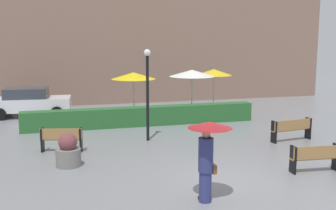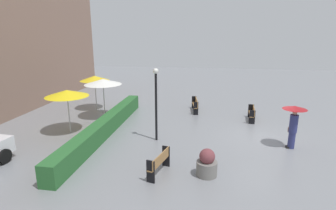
{
  "view_description": "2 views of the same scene",
  "coord_description": "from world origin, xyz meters",
  "px_view_note": "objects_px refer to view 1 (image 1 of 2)",
  "views": [
    {
      "loc": [
        -4.62,
        -10.46,
        4.12
      ],
      "look_at": [
        -0.43,
        4.57,
        1.6
      ],
      "focal_mm": 43.19,
      "sensor_mm": 36.0,
      "label": 1
    },
    {
      "loc": [
        -14.02,
        2.81,
        5.42
      ],
      "look_at": [
        0.25,
        5.06,
        1.57
      ],
      "focal_mm": 28.91,
      "sensor_mm": 36.0,
      "label": 2
    }
  ],
  "objects_px": {
    "planter_pot": "(68,152)",
    "patio_umbrella_yellow": "(133,76)",
    "lamp_post": "(147,85)",
    "pedestrian_with_umbrella": "(208,148)",
    "bench_near_right": "(315,156)",
    "parked_car": "(30,102)",
    "patio_umbrella_white": "(192,73)",
    "bench_far_left": "(61,138)",
    "patio_umbrella_yellow_far": "(214,72)",
    "bench_far_right": "(292,128)"
  },
  "relations": [
    {
      "from": "planter_pot",
      "to": "patio_umbrella_yellow",
      "type": "xyz_separation_m",
      "value": [
        3.66,
        7.69,
        1.76
      ]
    },
    {
      "from": "patio_umbrella_yellow",
      "to": "planter_pot",
      "type": "bearing_deg",
      "value": -115.44
    },
    {
      "from": "lamp_post",
      "to": "pedestrian_with_umbrella",
      "type": "bearing_deg",
      "value": -89.57
    },
    {
      "from": "bench_near_right",
      "to": "parked_car",
      "type": "distance_m",
      "value": 15.35
    },
    {
      "from": "pedestrian_with_umbrella",
      "to": "patio_umbrella_white",
      "type": "distance_m",
      "value": 11.35
    },
    {
      "from": "patio_umbrella_yellow",
      "to": "lamp_post",
      "type": "bearing_deg",
      "value": -94.25
    },
    {
      "from": "bench_far_left",
      "to": "patio_umbrella_yellow_far",
      "type": "bearing_deg",
      "value": 36.42
    },
    {
      "from": "bench_far_left",
      "to": "planter_pot",
      "type": "xyz_separation_m",
      "value": [
        0.19,
        -1.84,
        -0.05
      ]
    },
    {
      "from": "bench_far_right",
      "to": "bench_far_left",
      "type": "bearing_deg",
      "value": 174.56
    },
    {
      "from": "pedestrian_with_umbrella",
      "to": "planter_pot",
      "type": "xyz_separation_m",
      "value": [
        -3.34,
        4.0,
        -0.95
      ]
    },
    {
      "from": "planter_pot",
      "to": "bench_far_right",
      "type": "bearing_deg",
      "value": 6.16
    },
    {
      "from": "planter_pot",
      "to": "parked_car",
      "type": "xyz_separation_m",
      "value": [
        -1.72,
        9.58,
        0.33
      ]
    },
    {
      "from": "lamp_post",
      "to": "patio_umbrella_white",
      "type": "relative_size",
      "value": 1.46
    },
    {
      "from": "bench_near_right",
      "to": "patio_umbrella_yellow",
      "type": "bearing_deg",
      "value": 110.01
    },
    {
      "from": "bench_near_right",
      "to": "bench_far_left",
      "type": "height_order",
      "value": "bench_far_left"
    },
    {
      "from": "pedestrian_with_umbrella",
      "to": "parked_car",
      "type": "relative_size",
      "value": 0.48
    },
    {
      "from": "patio_umbrella_yellow_far",
      "to": "lamp_post",
      "type": "bearing_deg",
      "value": -132.84
    },
    {
      "from": "parked_car",
      "to": "bench_far_right",
      "type": "bearing_deg",
      "value": -38.86
    },
    {
      "from": "bench_far_right",
      "to": "bench_far_left",
      "type": "distance_m",
      "value": 9.2
    },
    {
      "from": "planter_pot",
      "to": "lamp_post",
      "type": "relative_size",
      "value": 0.3
    },
    {
      "from": "patio_umbrella_yellow",
      "to": "parked_car",
      "type": "bearing_deg",
      "value": 160.66
    },
    {
      "from": "bench_far_right",
      "to": "patio_umbrella_yellow",
      "type": "height_order",
      "value": "patio_umbrella_yellow"
    },
    {
      "from": "patio_umbrella_white",
      "to": "patio_umbrella_yellow_far",
      "type": "xyz_separation_m",
      "value": [
        1.77,
        1.35,
        -0.1
      ]
    },
    {
      "from": "lamp_post",
      "to": "patio_umbrella_white",
      "type": "height_order",
      "value": "lamp_post"
    },
    {
      "from": "bench_far_right",
      "to": "patio_umbrella_yellow",
      "type": "xyz_separation_m",
      "value": [
        -5.31,
        6.72,
        1.7
      ]
    },
    {
      "from": "patio_umbrella_yellow_far",
      "to": "patio_umbrella_yellow",
      "type": "bearing_deg",
      "value": -174.29
    },
    {
      "from": "bench_near_right",
      "to": "parked_car",
      "type": "bearing_deg",
      "value": 126.69
    },
    {
      "from": "bench_far_right",
      "to": "lamp_post",
      "type": "xyz_separation_m",
      "value": [
        -5.68,
        1.69,
        1.77
      ]
    },
    {
      "from": "bench_near_right",
      "to": "pedestrian_with_umbrella",
      "type": "bearing_deg",
      "value": -162.73
    },
    {
      "from": "bench_near_right",
      "to": "bench_far_left",
      "type": "bearing_deg",
      "value": 149.14
    },
    {
      "from": "patio_umbrella_white",
      "to": "pedestrian_with_umbrella",
      "type": "bearing_deg",
      "value": -106.88
    },
    {
      "from": "pedestrian_with_umbrella",
      "to": "planter_pot",
      "type": "height_order",
      "value": "pedestrian_with_umbrella"
    },
    {
      "from": "patio_umbrella_yellow",
      "to": "bench_far_right",
      "type": "bearing_deg",
      "value": -51.7
    },
    {
      "from": "bench_far_right",
      "to": "patio_umbrella_white",
      "type": "height_order",
      "value": "patio_umbrella_white"
    },
    {
      "from": "pedestrian_with_umbrella",
      "to": "lamp_post",
      "type": "height_order",
      "value": "lamp_post"
    },
    {
      "from": "bench_far_right",
      "to": "pedestrian_with_umbrella",
      "type": "height_order",
      "value": "pedestrian_with_umbrella"
    },
    {
      "from": "lamp_post",
      "to": "bench_near_right",
      "type": "bearing_deg",
      "value": -52.27
    },
    {
      "from": "parked_car",
      "to": "planter_pot",
      "type": "bearing_deg",
      "value": -79.85
    },
    {
      "from": "bench_far_right",
      "to": "lamp_post",
      "type": "relative_size",
      "value": 0.51
    },
    {
      "from": "patio_umbrella_yellow",
      "to": "patio_umbrella_yellow_far",
      "type": "distance_m",
      "value": 4.75
    },
    {
      "from": "patio_umbrella_white",
      "to": "bench_near_right",
      "type": "bearing_deg",
      "value": -85.02
    },
    {
      "from": "bench_near_right",
      "to": "patio_umbrella_yellow_far",
      "type": "xyz_separation_m",
      "value": [
        0.94,
        10.89,
        1.78
      ]
    },
    {
      "from": "lamp_post",
      "to": "parked_car",
      "type": "xyz_separation_m",
      "value": [
        -5.0,
        6.92,
        -1.5
      ]
    },
    {
      "from": "bench_near_right",
      "to": "planter_pot",
      "type": "distance_m",
      "value": 7.94
    },
    {
      "from": "bench_near_right",
      "to": "bench_far_right",
      "type": "relative_size",
      "value": 0.85
    },
    {
      "from": "pedestrian_with_umbrella",
      "to": "patio_umbrella_yellow",
      "type": "bearing_deg",
      "value": 88.42
    },
    {
      "from": "lamp_post",
      "to": "patio_umbrella_yellow_far",
      "type": "height_order",
      "value": "lamp_post"
    },
    {
      "from": "bench_near_right",
      "to": "planter_pot",
      "type": "bearing_deg",
      "value": 159.92
    },
    {
      "from": "bench_far_right",
      "to": "planter_pot",
      "type": "bearing_deg",
      "value": -173.84
    },
    {
      "from": "bench_near_right",
      "to": "planter_pot",
      "type": "height_order",
      "value": "planter_pot"
    }
  ]
}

